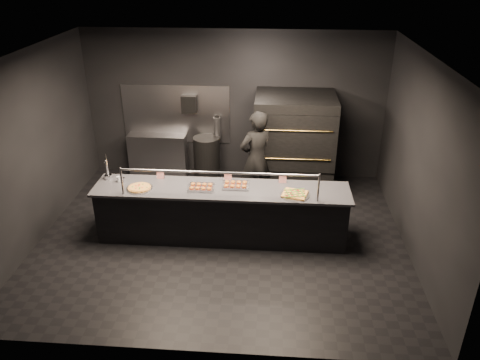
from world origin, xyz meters
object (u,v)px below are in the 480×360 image
at_px(fire_extinguisher, 217,128).
at_px(slider_tray_b, 236,185).
at_px(trash_bin, 207,158).
at_px(prep_shelf, 158,155).
at_px(service_counter, 222,213).
at_px(worker, 256,159).
at_px(round_pizza, 139,188).
at_px(square_pizza, 295,194).
at_px(beer_tap, 107,171).
at_px(pizza_oven, 294,143).
at_px(towel_dispenser, 189,104).
at_px(slider_tray_a, 201,187).

distance_m(fire_extinguisher, slider_tray_b, 2.39).
bearing_deg(trash_bin, prep_shelf, 174.53).
height_order(prep_shelf, slider_tray_b, slider_tray_b).
xyz_separation_m(service_counter, worker, (0.51, 1.23, 0.44)).
bearing_deg(slider_tray_b, round_pizza, -172.76).
relative_size(slider_tray_b, square_pizza, 0.92).
height_order(service_counter, beer_tap, beer_tap).
distance_m(fire_extinguisher, trash_bin, 0.67).
bearing_deg(pizza_oven, towel_dispenser, 166.86).
xyz_separation_m(service_counter, trash_bin, (-0.55, 2.22, -0.01)).
xyz_separation_m(prep_shelf, worker, (2.11, -1.09, 0.46)).
relative_size(towel_dispenser, trash_bin, 0.39).
bearing_deg(prep_shelf, pizza_oven, -8.54).
xyz_separation_m(service_counter, round_pizza, (-1.30, -0.11, 0.47)).
relative_size(slider_tray_a, slider_tray_b, 1.06).
distance_m(pizza_oven, trash_bin, 1.86).
distance_m(towel_dispenser, round_pizza, 2.61).
relative_size(towel_dispenser, square_pizza, 0.76).
xyz_separation_m(service_counter, square_pizza, (1.16, -0.15, 0.47)).
xyz_separation_m(service_counter, slider_tray_b, (0.22, 0.08, 0.48)).
bearing_deg(towel_dispenser, pizza_oven, -13.14).
bearing_deg(prep_shelf, service_counter, -55.41).
relative_size(round_pizza, worker, 0.23).
bearing_deg(towel_dispenser, fire_extinguisher, 1.04).
bearing_deg(towel_dispenser, slider_tray_a, -76.50).
distance_m(service_counter, towel_dispenser, 2.78).
bearing_deg(fire_extinguisher, square_pizza, -59.33).
relative_size(round_pizza, square_pizza, 0.90).
xyz_separation_m(fire_extinguisher, beer_tap, (-1.55, -2.20, -0.00)).
bearing_deg(round_pizza, pizza_oven, 38.87).
height_order(beer_tap, worker, worker).
xyz_separation_m(service_counter, pizza_oven, (1.20, 1.90, 0.50)).
bearing_deg(service_counter, pizza_oven, 57.73).
height_order(fire_extinguisher, worker, worker).
bearing_deg(trash_bin, square_pizza, -54.08).
relative_size(prep_shelf, worker, 0.66).
distance_m(prep_shelf, towel_dispenser, 1.31).
xyz_separation_m(square_pizza, trash_bin, (-1.72, 2.37, -0.49)).
relative_size(service_counter, prep_shelf, 3.42).
relative_size(square_pizza, trash_bin, 0.51).
distance_m(slider_tray_b, worker, 1.19).
xyz_separation_m(service_counter, towel_dispenser, (-0.90, 2.39, 1.09)).
bearing_deg(slider_tray_a, fire_extinguisher, 90.74).
distance_m(slider_tray_a, trash_bin, 2.32).
bearing_deg(slider_tray_a, square_pizza, -4.52).
xyz_separation_m(pizza_oven, slider_tray_b, (-0.98, -1.82, -0.02)).
height_order(slider_tray_b, trash_bin, slider_tray_b).
bearing_deg(round_pizza, towel_dispenser, 81.02).
xyz_separation_m(fire_extinguisher, slider_tray_b, (0.57, -2.32, -0.11)).
bearing_deg(slider_tray_a, worker, 56.93).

